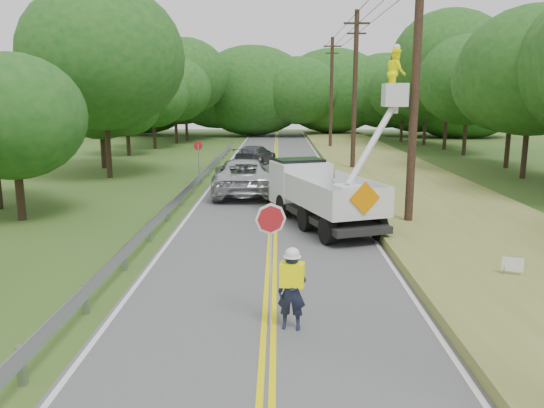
{
  "coord_description": "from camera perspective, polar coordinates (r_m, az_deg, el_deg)",
  "views": [
    {
      "loc": [
        0.19,
        -10.08,
        4.76
      ],
      "look_at": [
        0.0,
        6.0,
        1.5
      ],
      "focal_mm": 34.95,
      "sensor_mm": 36.0,
      "label": 1
    }
  ],
  "objects": [
    {
      "name": "treeline_left",
      "position": [
        41.92,
        -14.49,
        12.6
      ],
      "size": [
        9.77,
        55.17,
        11.15
      ],
      "color": "#332319",
      "rests_on": "ground"
    },
    {
      "name": "flagger",
      "position": [
        10.99,
        2.09,
        -8.74
      ],
      "size": [
        1.08,
        0.46,
        2.65
      ],
      "color": "#191E33",
      "rests_on": "road"
    },
    {
      "name": "treeline_right",
      "position": [
        39.92,
        23.59,
        12.79
      ],
      "size": [
        11.24,
        53.01,
        12.43
      ],
      "color": "#332319",
      "rests_on": "ground"
    },
    {
      "name": "yard_sign",
      "position": [
        14.9,
        24.49,
        -6.06
      ],
      "size": [
        0.49,
        0.21,
        0.75
      ],
      "color": "white",
      "rests_on": "ground"
    },
    {
      "name": "tall_grass_verge",
      "position": [
        25.47,
        16.41,
        0.56
      ],
      "size": [
        7.0,
        96.0,
        0.3
      ],
      "primitive_type": "cube",
      "color": "olive",
      "rests_on": "ground"
    },
    {
      "name": "guardrail",
      "position": [
        25.69,
        -8.77,
        1.9
      ],
      "size": [
        0.18,
        48.0,
        0.77
      ],
      "color": "gray",
      "rests_on": "ground"
    },
    {
      "name": "suv_silver",
      "position": [
        26.35,
        -3.12,
        3.02
      ],
      "size": [
        3.36,
        6.51,
        1.76
      ],
      "primitive_type": "imported",
      "rotation": [
        0.0,
        0.0,
        3.21
      ],
      "color": "#BBBDC2",
      "rests_on": "road"
    },
    {
      "name": "utility_poles",
      "position": [
        27.52,
        11.0,
        12.31
      ],
      "size": [
        1.6,
        43.3,
        10.0
      ],
      "color": "black",
      "rests_on": "ground"
    },
    {
      "name": "bucket_truck",
      "position": [
        20.44,
        5.22,
        2.18
      ],
      "size": [
        4.89,
        6.8,
        6.41
      ],
      "color": "black",
      "rests_on": "road"
    },
    {
      "name": "road",
      "position": [
        24.55,
        0.22,
        0.3
      ],
      "size": [
        7.2,
        96.0,
        0.03
      ],
      "color": "#555558",
      "rests_on": "ground"
    },
    {
      "name": "treeline_horizon",
      "position": [
        66.34,
        2.37,
        12.09
      ],
      "size": [
        56.82,
        15.04,
        11.63
      ],
      "color": "#194D17",
      "rests_on": "ground"
    },
    {
      "name": "ground",
      "position": [
        11.15,
        -0.38,
        -13.81
      ],
      "size": [
        140.0,
        140.0,
        0.0
      ],
      "primitive_type": "plane",
      "color": "#29541F",
      "rests_on": "ground"
    },
    {
      "name": "stop_sign_permanent",
      "position": [
        28.99,
        -7.93,
        5.1
      ],
      "size": [
        0.47,
        0.27,
        2.43
      ],
      "color": "gray",
      "rests_on": "ground"
    },
    {
      "name": "suv_darkgrey",
      "position": [
        37.71,
        -1.81,
        5.29
      ],
      "size": [
        3.16,
        5.09,
        1.38
      ],
      "primitive_type": "imported",
      "rotation": [
        0.0,
        0.0,
        2.86
      ],
      "color": "#393C42",
      "rests_on": "road"
    }
  ]
}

